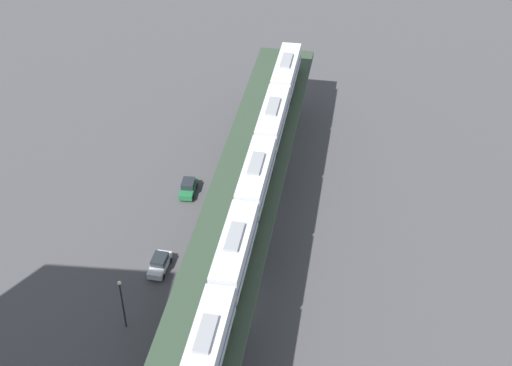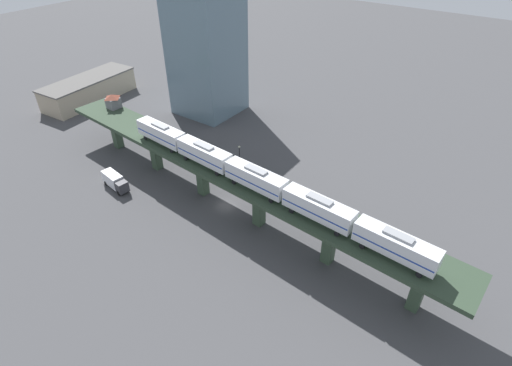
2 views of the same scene
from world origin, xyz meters
The scene contains 6 objects.
ground_plane centered at (0.00, 0.00, 0.00)m, with size 400.00×400.00×0.00m, color #424244.
elevated_viaduct centered at (-0.02, -0.20, 7.60)m, with size 15.80×92.38×8.90m.
subway_train centered at (-2.12, -8.77, 11.44)m, with size 7.85×62.42×4.45m.
street_car_green centered at (8.10, -19.40, 0.94)m, with size 2.02×4.43×1.89m.
street_car_silver centered at (9.04, -4.31, 0.94)m, with size 2.34×4.58×1.89m.
street_lamp centered at (11.00, 4.87, 4.11)m, with size 0.44×0.44×6.94m.
Camera 1 is at (-7.97, 56.20, 60.00)m, focal length 50.00 mm.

